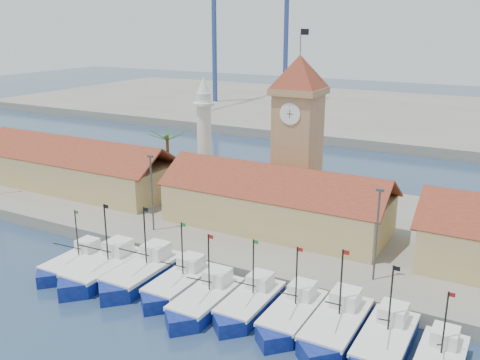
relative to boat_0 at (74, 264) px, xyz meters
The scene contains 20 objects.
ground 14.81m from the boat_0, ahead, with size 400.00×400.00×0.00m, color #1C304D.
quay 26.54m from the boat_0, 56.44° to the left, with size 140.00×32.00×1.50m, color gray.
terminal 109.11m from the boat_0, 82.27° to the left, with size 240.00×80.00×2.00m, color gray.
boat_0 is the anchor object (origin of this frame).
boat_1 3.87m from the boat_0, ahead, with size 3.91×10.72×8.11m.
boat_2 7.95m from the boat_0, ahead, with size 3.91×10.70×8.10m.
boat_3 12.35m from the boat_0, ahead, with size 3.51×9.61×7.27m.
boat_4 16.19m from the boat_0, ahead, with size 3.57×9.78×7.40m.
boat_5 19.99m from the boat_0, ahead, with size 3.43×9.40×7.11m.
boat_6 24.10m from the boat_0, ahead, with size 3.51×9.60×7.27m.
boat_7 28.01m from the boat_0, ahead, with size 3.82×10.46×7.92m.
boat_8 32.11m from the boat_0, ahead, with size 3.65×10.00×7.56m.
hall_left 25.28m from the boat_0, 133.73° to the left, with size 31.20×10.13×7.61m.
hall_center 23.54m from the boat_0, 50.99° to the left, with size 27.04×10.13×7.61m.
clock_tower 30.39m from the boat_0, 58.68° to the left, with size 5.80×5.80×22.70m.
minaret 27.63m from the boat_0, 90.72° to the left, with size 3.00×3.00×16.30m.
palm_tree 25.31m from the boat_0, 102.46° to the left, with size 5.60×5.03×8.39m.
lamp_posts 19.13m from the boat_0, 33.69° to the left, with size 80.70×0.25×9.03m.
crane_blue_far 110.71m from the boat_0, 114.08° to the left, with size 1.00×35.87×43.72m.
crane_blue_near 109.64m from the boat_0, 102.91° to the left, with size 1.00×33.37×38.85m.
Camera 1 is at (25.09, -34.21, 25.02)m, focal length 40.00 mm.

